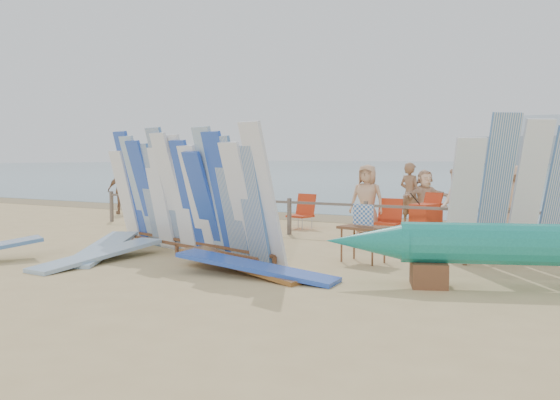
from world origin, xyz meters
The scene contains 27 objects.
ground centered at (0.00, 0.00, 0.00)m, with size 160.00×160.00×0.00m, color tan.
wet_sand_strip centered at (0.00, 7.20, 0.00)m, with size 40.00×2.60×0.01m, color olive.
distant_ship centered at (-12.00, 180.00, 5.31)m, with size 45.00×8.00×14.00m.
fence centered at (0.00, 3.00, 0.63)m, with size 12.08×0.08×0.90m.
main_surfboard_rack centered at (-0.32, -0.67, 1.12)m, with size 5.00×2.03×2.50m.
side_surfboard_rack centered at (5.37, 1.65, 1.22)m, with size 2.31×1.97×2.69m.
outrigger_canoe centered at (6.30, -0.46, 0.61)m, with size 6.45×3.00×0.95m.
vendor_table centered at (3.02, 0.25, 0.35)m, with size 0.89×0.71×1.06m.
flat_board_a centered at (-1.62, -1.58, 0.00)m, with size 0.56×2.70×0.07m, color #7CA4C7.
flat_board_c centered at (1.63, -1.62, 0.00)m, with size 0.56×2.70×0.07m, color #935D28.
flat_board_d centered at (2.04, -1.86, 0.00)m, with size 0.56×2.70×0.07m, color blue.
flat_board_b centered at (-1.17, -2.10, 0.00)m, with size 0.56×2.70×0.07m, color #7CA4C7.
beach_chair_left centered at (-0.30, 4.22, 0.27)m, with size 0.68×0.70×0.92m.
beach_chair_right centered at (2.28, 3.72, 0.27)m, with size 0.59×0.61×0.92m.
stroller centered at (3.15, 3.88, 0.43)m, with size 0.73×0.90×1.07m.
beachgoer_9 centered at (4.67, 6.79, 0.84)m, with size 1.09×0.45×1.69m, color tan.
beachgoer_11 centered at (-3.13, 6.43, 0.93)m, with size 1.72×0.56×1.85m, color beige.
beachgoer_8 centered at (3.92, 3.60, 0.85)m, with size 0.82×0.39×1.69m, color beige.
beachgoer_10 centered at (5.20, 4.00, 0.78)m, with size 0.91×0.39×1.55m, color #8C6042.
beachgoer_extra_1 centered at (-7.42, 4.90, 0.81)m, with size 0.95×0.41×1.62m, color #8C6042.
beachgoer_6 centered at (1.72, 3.81, 0.87)m, with size 0.85×0.40×1.73m, color tan.
beachgoer_7 centered at (2.04, 6.24, 0.88)m, with size 0.64×0.35×1.76m, color #8C6042.
beachgoer_1 centered at (-2.13, 4.12, 0.85)m, with size 0.62×0.34×1.70m, color #8C6042.
beachgoer_5 centered at (2.43, 6.34, 0.78)m, with size 1.45×0.47×1.57m, color beige.
beachgoer_3 centered at (-2.94, 6.09, 0.77)m, with size 0.99×0.41×1.54m, color tan.
beachgoer_0 centered at (-3.49, 3.83, 0.95)m, with size 0.92×0.44×1.89m, color tan.
beachgoer_2 centered at (-3.15, 4.88, 0.86)m, with size 0.83×0.40×1.71m, color beige.
Camera 1 is at (6.94, -9.76, 1.91)m, focal length 38.00 mm.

